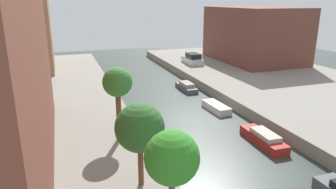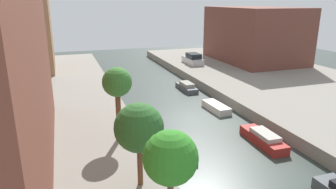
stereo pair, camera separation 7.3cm
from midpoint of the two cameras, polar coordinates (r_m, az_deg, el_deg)
ground_plane at (r=27.90m, az=3.54°, el=-4.33°), size 84.00×84.00×0.00m
quay_right at (r=35.97m, az=26.27°, el=-0.35°), size 20.00×64.00×1.00m
low_block_right at (r=50.19m, az=15.47°, el=10.48°), size 10.00×14.82×8.00m
street_tree_0 at (r=11.03m, az=0.65°, el=-11.62°), size 1.96×1.96×4.84m
street_tree_1 at (r=15.37m, az=-5.16°, el=-6.10°), size 2.46×2.46×4.35m
street_tree_2 at (r=20.58m, az=-9.13°, el=1.92°), size 1.94×1.94×4.93m
parked_car at (r=46.47m, az=4.58°, el=6.39°), size 1.84×4.42×1.58m
moored_boat_left_2 at (r=21.36m, az=1.95°, el=-10.52°), size 1.63×3.06×0.51m
moored_boat_right_2 at (r=23.98m, az=17.03°, el=-7.67°), size 1.42×4.46×0.97m
moored_boat_right_3 at (r=30.01m, az=8.82°, el=-2.30°), size 1.44×3.57×0.64m
moored_boat_right_4 at (r=36.35m, az=3.47°, el=1.39°), size 1.34×3.94×0.92m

